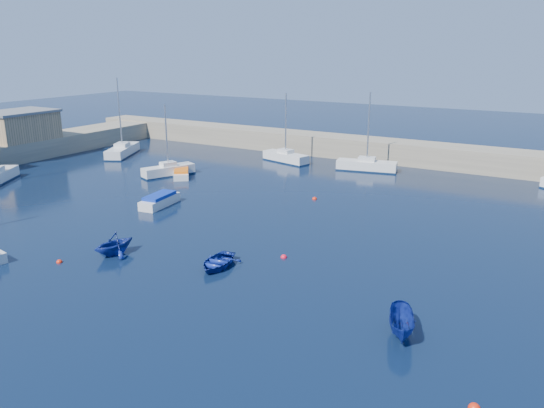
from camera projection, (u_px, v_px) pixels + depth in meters
The scene contains 16 objects.
ground at pixel (126, 316), 28.42m from camera, with size 220.00×220.00×0.00m, color black.
back_wall at pixel (394, 151), 66.17m from camera, with size 96.00×4.50×2.60m, color gray.
brick_shed_a at pixel (20, 127), 67.34m from camera, with size 6.00×8.00×3.40m, color #A2855E.
sailboat_3 at pixel (168, 170), 59.15m from camera, with size 3.81×6.06×7.88m.
sailboat_4 at pixel (123, 150), 70.09m from camera, with size 5.30×7.88×10.08m.
sailboat_5 at pixel (286, 157), 66.06m from camera, with size 6.63×3.43×8.50m.
sailboat_6 at pixel (367, 165), 61.49m from camera, with size 7.08×3.23×9.02m.
motorboat_1 at pixel (160, 200), 48.02m from camera, with size 2.09×4.60×1.09m.
motorboat_2 at pixel (181, 173), 58.80m from camera, with size 4.00×4.52×0.93m.
dinghy_center at pixel (217, 262), 34.66m from camera, with size 2.47×3.46×0.72m, color navy.
dinghy_left at pixel (114, 244), 36.65m from camera, with size 2.64×3.06×1.61m, color navy.
dinghy_right at pixel (402, 324), 26.35m from camera, with size 1.26×3.34×1.29m, color navy.
buoy_0 at pixel (59, 262), 35.53m from camera, with size 0.41×0.41×0.41m, color red.
buoy_1 at pixel (284, 258), 36.34m from camera, with size 0.44×0.44×0.44m, color red.
buoy_2 at pixel (404, 325), 27.60m from camera, with size 0.44×0.44×0.44m, color red.
buoy_3 at pixel (315, 199), 50.20m from camera, with size 0.45×0.45×0.45m, color red.
Camera 1 is at (19.57, -18.13, 13.93)m, focal length 35.00 mm.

